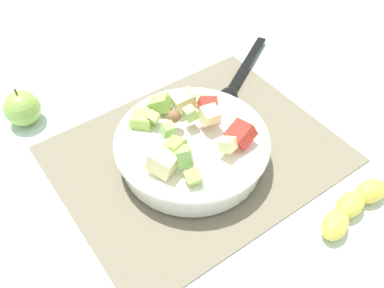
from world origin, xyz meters
TOP-DOWN VIEW (x-y plane):
  - ground_plane at (0.00, 0.00)m, footprint 2.40×2.40m
  - placemat at (0.00, 0.00)m, footprint 0.46×0.37m
  - salad_bowl at (-0.02, -0.01)m, footprint 0.26×0.26m
  - serving_spoon at (0.18, 0.11)m, footprint 0.23×0.15m
  - whole_apple at (-0.21, 0.25)m, footprint 0.07×0.07m
  - banana_whole at (0.12, -0.23)m, footprint 0.15×0.06m

SIDE VIEW (x-z plane):
  - ground_plane at x=0.00m, z-range 0.00..0.00m
  - placemat at x=0.00m, z-range 0.00..0.01m
  - serving_spoon at x=0.18m, z-range 0.00..0.02m
  - banana_whole at x=0.12m, z-range 0.00..0.04m
  - whole_apple at x=-0.21m, z-range -0.01..0.07m
  - salad_bowl at x=-0.02m, z-range -0.01..0.09m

